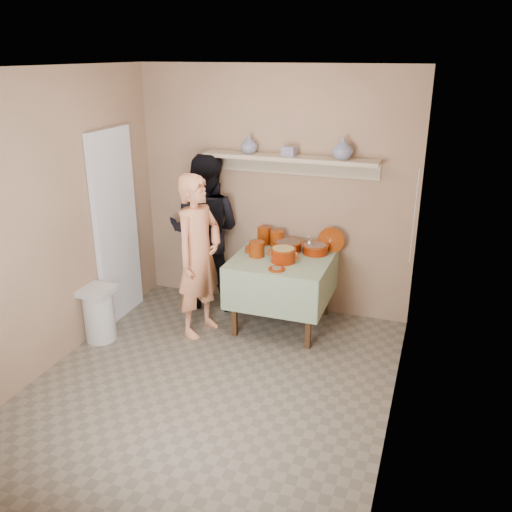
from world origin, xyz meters
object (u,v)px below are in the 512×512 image
at_px(person_cook, 199,256).
at_px(serving_table, 283,268).
at_px(cazuela_rice, 283,254).
at_px(trash_bin, 99,313).
at_px(person_helper, 205,232).

relative_size(person_cook, serving_table, 1.69).
xyz_separation_m(cazuela_rice, trash_bin, (-1.66, -0.77, -0.56)).
bearing_deg(cazuela_rice, person_helper, 160.30).
bearing_deg(trash_bin, person_helper, 59.89).
bearing_deg(trash_bin, serving_table, 28.93).
bearing_deg(person_helper, trash_bin, 53.29).
xyz_separation_m(serving_table, cazuela_rice, (0.04, -0.12, 0.20)).
height_order(person_helper, serving_table, person_helper).
bearing_deg(person_cook, trash_bin, 133.16).
distance_m(person_cook, trash_bin, 1.14).
distance_m(person_cook, serving_table, 0.86).
height_order(serving_table, trash_bin, serving_table).
xyz_separation_m(person_cook, cazuela_rice, (0.78, 0.28, 0.02)).
bearing_deg(person_cook, person_helper, 33.24).
relative_size(person_helper, cazuela_rice, 5.17).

